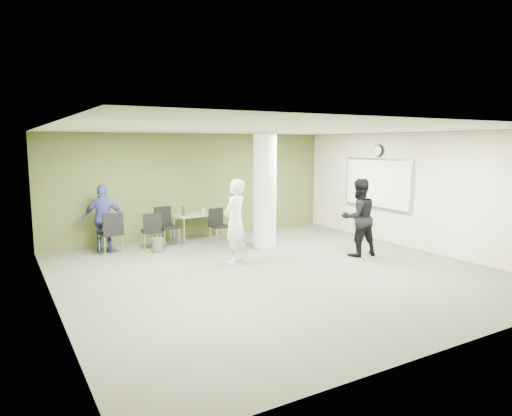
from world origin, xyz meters
TOP-DOWN VIEW (x-y plane):
  - floor at (0.00, 0.00)m, footprint 8.00×8.00m
  - ceiling at (0.00, 0.00)m, footprint 8.00×8.00m
  - wall_back at (0.00, 4.00)m, footprint 8.00×2.80m
  - wall_left at (-4.00, 0.00)m, footprint 0.02×8.00m
  - wall_right_cream at (4.00, 0.00)m, footprint 0.02×8.00m
  - column at (1.00, 2.00)m, footprint 0.56×0.56m
  - whiteboard at (3.92, 1.20)m, footprint 0.05×2.30m
  - wall_clock at (3.92, 1.20)m, footprint 0.06×0.32m
  - folding_table at (-0.04, 3.54)m, footprint 1.57×0.86m
  - wastebasket at (-1.47, 2.78)m, footprint 0.29×0.29m
  - chair_back_left at (-2.45, 3.07)m, footprint 0.54×0.54m
  - chair_back_right at (-1.50, 3.09)m, footprint 0.50×0.50m
  - chair_table_left at (-1.07, 3.34)m, footprint 0.57×0.57m
  - chair_table_right at (0.24, 3.09)m, footprint 0.44×0.44m
  - woman_white at (-0.35, 0.99)m, footprint 0.78×0.71m
  - man_black at (2.35, 0.15)m, footprint 0.95×0.79m
  - man_blue at (-2.54, 3.40)m, footprint 1.00×0.59m

SIDE VIEW (x-z plane):
  - floor at x=0.00m, z-range 0.00..0.00m
  - wastebasket at x=-1.47m, z-range 0.00..0.33m
  - chair_table_right at x=0.24m, z-range 0.07..0.94m
  - chair_back_right at x=-1.50m, z-range 0.07..0.96m
  - chair_table_left at x=-1.07m, z-range 0.08..1.06m
  - chair_back_left at x=-2.45m, z-range 0.08..1.06m
  - folding_table at x=-0.04m, z-range 0.18..1.14m
  - man_blue at x=-2.54m, z-range 0.00..1.59m
  - man_black at x=2.35m, z-range 0.00..1.75m
  - woman_white at x=-0.35m, z-range 0.00..1.79m
  - wall_back at x=0.00m, z-range 1.39..1.41m
  - wall_left at x=-4.00m, z-range 0.00..2.80m
  - wall_right_cream at x=4.00m, z-range 0.00..2.80m
  - column at x=1.00m, z-range 0.00..2.80m
  - whiteboard at x=3.92m, z-range 0.85..2.15m
  - wall_clock at x=3.92m, z-range 2.19..2.51m
  - ceiling at x=0.00m, z-range 2.80..2.80m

